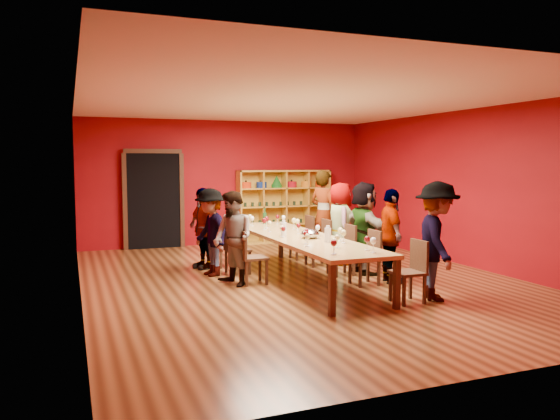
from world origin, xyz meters
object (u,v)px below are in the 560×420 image
object	(u,v)px
person_left_2	(233,238)
person_right_2	(364,228)
shelving_unit	(283,203)
person_right_1	(391,236)
person_right_0	(437,241)
chair_person_right_1	(369,254)
tasting_table	(300,239)
chair_person_right_2	(345,247)
spittoon_bowl	(310,234)
wine_bottle	(265,218)
chair_person_left_2	(249,254)
person_left_4	(203,228)
chair_person_right_4	(305,235)
chair_person_left_4	(223,241)
chair_person_right_3	(322,240)
person_right_3	(340,224)
chair_person_left_3	(233,246)
person_left_3	(211,232)
person_right_4	(324,214)
chair_person_right_0	(412,268)

from	to	relation	value
person_left_2	person_right_2	world-z (taller)	person_right_2
shelving_unit	person_right_1	size ratio (longest dim) A/B	1.54
person_right_0	chair_person_right_1	bearing A→B (deg)	42.53
tasting_table	chair_person_right_2	xyz separation A→B (m)	(0.91, 0.12, -0.20)
person_right_0	spittoon_bowl	world-z (taller)	person_right_0
person_right_0	wine_bottle	xyz separation A→B (m)	(-1.25, 3.91, 0.01)
tasting_table	spittoon_bowl	distance (m)	0.32
chair_person_left_2	person_left_2	distance (m)	0.38
person_left_4	person_right_0	bearing A→B (deg)	19.23
chair_person_right_4	person_right_0	bearing A→B (deg)	-83.86
tasting_table	chair_person_right_4	xyz separation A→B (m)	(0.91, 1.88, -0.20)
tasting_table	chair_person_left_4	xyz separation A→B (m)	(-0.91, 1.61, -0.20)
shelving_unit	chair_person_right_3	world-z (taller)	shelving_unit
chair_person_right_3	wine_bottle	distance (m)	1.30
shelving_unit	chair_person_right_4	xyz separation A→B (m)	(-0.49, -2.44, -0.49)
person_left_4	wine_bottle	xyz separation A→B (m)	(1.37, 0.38, 0.11)
chair_person_left_2	chair_person_right_2	bearing A→B (deg)	3.00
shelving_unit	person_right_1	bearing A→B (deg)	-90.81
person_left_4	person_right_3	world-z (taller)	person_right_3
tasting_table	spittoon_bowl	size ratio (longest dim) A/B	14.69
chair_person_left_3	shelving_unit	bearing A→B (deg)	55.89
shelving_unit	chair_person_right_4	world-z (taller)	shelving_unit
person_right_2	wine_bottle	bearing A→B (deg)	36.05
chair_person_left_2	person_left_4	size ratio (longest dim) A/B	0.58
person_left_3	chair_person_right_3	size ratio (longest dim) A/B	1.73
person_left_4	wine_bottle	bearing A→B (deg)	88.34
tasting_table	person_left_2	xyz separation A→B (m)	(-1.18, 0.02, 0.07)
person_right_0	chair_person_right_4	size ratio (longest dim) A/B	1.94
person_right_0	chair_person_right_2	world-z (taller)	person_right_0
chair_person_right_2	spittoon_bowl	bearing A→B (deg)	-154.90
person_left_2	chair_person_right_1	world-z (taller)	person_left_2
person_left_3	person_left_4	world-z (taller)	person_left_3
person_right_4	person_right_3	bearing A→B (deg)	153.75
person_right_2	person_right_4	xyz separation A→B (m)	(0.04, 1.76, 0.09)
person_left_3	chair_person_left_3	bearing A→B (deg)	78.95
person_left_2	person_left_3	size ratio (longest dim) A/B	1.00
chair_person_right_1	person_right_2	xyz separation A→B (m)	(0.39, 0.82, 0.33)
spittoon_bowl	wine_bottle	distance (m)	2.28
person_left_3	person_left_4	distance (m)	0.70
chair_person_left_2	person_left_3	world-z (taller)	person_left_3
chair_person_right_0	chair_person_right_3	bearing A→B (deg)	90.00
chair_person_left_4	spittoon_bowl	world-z (taller)	spittoon_bowl
person_right_1	chair_person_right_4	xyz separation A→B (m)	(-0.42, 2.59, -0.28)
person_left_3	person_right_3	distance (m)	2.64
chair_person_right_3	person_right_4	distance (m)	1.00
chair_person_right_2	chair_person_right_4	world-z (taller)	same
shelving_unit	chair_person_left_4	bearing A→B (deg)	-130.41
chair_person_left_4	person_right_4	distance (m)	2.30
spittoon_bowl	chair_person_right_0	bearing A→B (deg)	-62.14
person_right_1	person_right_4	size ratio (longest dim) A/B	0.85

